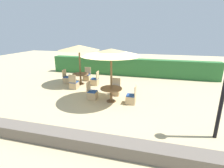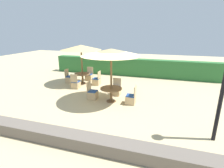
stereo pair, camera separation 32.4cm
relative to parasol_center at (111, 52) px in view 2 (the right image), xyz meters
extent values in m
plane|color=#C6B284|center=(0.02, -0.52, -2.47)|extent=(40.00, 40.00, 0.00)
cube|color=#2D6B33|center=(0.02, 5.60, -1.80)|extent=(13.00, 0.70, 1.34)
cube|color=#6B6056|center=(0.02, -3.73, -2.27)|extent=(10.00, 0.56, 0.41)
cylinder|color=black|center=(4.19, -2.12, -0.97)|extent=(0.12, 0.12, 3.00)
cylinder|color=brown|center=(0.00, 0.00, -1.19)|extent=(0.10, 0.10, 2.56)
cone|color=tan|center=(0.00, 0.00, 0.01)|extent=(2.90, 2.90, 0.32)
cylinder|color=brown|center=(0.00, 0.00, -2.46)|extent=(0.48, 0.48, 0.03)
cylinder|color=brown|center=(0.00, 0.00, -2.14)|extent=(0.12, 0.12, 0.67)
cylinder|color=brown|center=(0.00, 0.00, -1.78)|extent=(1.10, 1.10, 0.04)
cube|color=tan|center=(0.99, 0.00, -2.27)|extent=(0.46, 0.46, 0.40)
cube|color=navy|center=(0.99, 0.00, -2.05)|extent=(0.42, 0.42, 0.05)
cube|color=tan|center=(1.20, 0.00, -1.78)|extent=(0.04, 0.46, 0.48)
cube|color=tan|center=(-0.02, 0.97, -2.27)|extent=(0.46, 0.46, 0.40)
cube|color=navy|center=(-0.02, 0.97, -2.05)|extent=(0.42, 0.42, 0.05)
cube|color=tan|center=(-0.02, 1.18, -1.78)|extent=(0.46, 0.04, 0.48)
cube|color=tan|center=(-1.03, 0.04, -2.27)|extent=(0.46, 0.46, 0.40)
cube|color=navy|center=(-1.03, 0.04, -2.05)|extent=(0.42, 0.42, 0.05)
cube|color=tan|center=(-1.24, 0.04, -1.78)|extent=(0.04, 0.46, 0.48)
cylinder|color=brown|center=(-2.78, 2.40, -1.23)|extent=(0.10, 0.10, 2.50)
cone|color=tan|center=(-2.78, 2.40, -0.06)|extent=(2.62, 2.62, 0.32)
cylinder|color=brown|center=(-2.78, 2.40, -2.46)|extent=(0.48, 0.48, 0.03)
cylinder|color=brown|center=(-2.78, 2.40, -2.14)|extent=(0.12, 0.12, 0.66)
cylinder|color=brown|center=(-2.78, 2.40, -1.79)|extent=(1.08, 1.08, 0.04)
cube|color=tan|center=(-2.74, 1.38, -2.27)|extent=(0.46, 0.46, 0.40)
cube|color=navy|center=(-2.74, 1.38, -2.05)|extent=(0.42, 0.42, 0.05)
cube|color=tan|center=(-2.74, 1.17, -1.78)|extent=(0.46, 0.04, 0.48)
cube|color=tan|center=(-3.77, 2.39, -2.27)|extent=(0.46, 0.46, 0.40)
cube|color=navy|center=(-3.77, 2.39, -2.05)|extent=(0.42, 0.42, 0.05)
cube|color=tan|center=(-3.98, 2.39, -1.78)|extent=(0.04, 0.46, 0.48)
cube|color=tan|center=(-2.73, 3.34, -2.27)|extent=(0.46, 0.46, 0.40)
cube|color=navy|center=(-2.73, 3.34, -2.05)|extent=(0.42, 0.42, 0.05)
cube|color=tan|center=(-2.73, 3.55, -1.78)|extent=(0.46, 0.04, 0.48)
cube|color=tan|center=(-1.80, 2.44, -2.27)|extent=(0.46, 0.46, 0.40)
cube|color=navy|center=(-1.80, 2.44, -2.05)|extent=(0.42, 0.42, 0.05)
cube|color=tan|center=(-1.59, 2.44, -1.78)|extent=(0.04, 0.46, 0.48)
camera|label=1|loc=(2.16, -7.94, 0.96)|focal=28.00mm
camera|label=2|loc=(2.47, -7.85, 0.96)|focal=28.00mm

